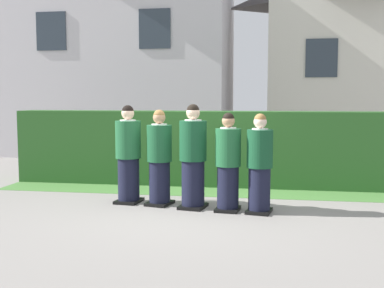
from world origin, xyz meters
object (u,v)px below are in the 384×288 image
(student_front_row_0, at_px, (128,156))
(student_front_row_3, at_px, (228,164))
(student_front_row_2, at_px, (193,159))
(student_front_row_4, at_px, (260,166))
(student_front_row_1, at_px, (159,160))

(student_front_row_0, relative_size, student_front_row_3, 1.07)
(student_front_row_2, xyz_separation_m, student_front_row_4, (1.08, -0.16, -0.07))
(student_front_row_4, bearing_deg, student_front_row_1, 169.89)
(student_front_row_0, relative_size, student_front_row_2, 0.99)
(student_front_row_0, height_order, student_front_row_3, student_front_row_0)
(student_front_row_0, relative_size, student_front_row_1, 1.04)
(student_front_row_1, height_order, student_front_row_4, student_front_row_1)
(student_front_row_1, distance_m, student_front_row_3, 1.19)
(student_front_row_1, height_order, student_front_row_2, student_front_row_2)
(student_front_row_2, height_order, student_front_row_4, student_front_row_2)
(student_front_row_2, height_order, student_front_row_3, student_front_row_2)
(student_front_row_0, bearing_deg, student_front_row_4, -9.83)
(student_front_row_4, bearing_deg, student_front_row_3, 173.41)
(student_front_row_1, relative_size, student_front_row_2, 0.94)
(student_front_row_2, bearing_deg, student_front_row_0, 168.78)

